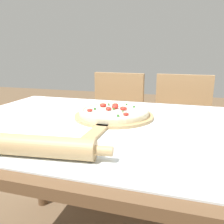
% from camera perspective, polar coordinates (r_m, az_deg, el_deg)
% --- Properties ---
extents(dining_table, '(1.40, 0.92, 0.75)m').
position_cam_1_polar(dining_table, '(0.95, 1.20, -9.09)').
color(dining_table, brown).
rests_on(dining_table, ground_plane).
extents(towel_cloth, '(1.32, 0.84, 0.00)m').
position_cam_1_polar(towel_cloth, '(0.91, 1.23, -2.98)').
color(towel_cloth, silver).
rests_on(towel_cloth, dining_table).
extents(pizza_peel, '(0.33, 0.54, 0.01)m').
position_cam_1_polar(pizza_peel, '(0.98, 0.07, -1.31)').
color(pizza_peel, tan).
rests_on(pizza_peel, towel_cloth).
extents(pizza, '(0.29, 0.29, 0.04)m').
position_cam_1_polar(pizza, '(0.99, 0.48, 0.14)').
color(pizza, beige).
rests_on(pizza, pizza_peel).
extents(rolling_pin, '(0.42, 0.10, 0.06)m').
position_cam_1_polar(rolling_pin, '(0.66, -18.09, -7.77)').
color(rolling_pin, tan).
rests_on(rolling_pin, towel_cloth).
extents(chair_left, '(0.42, 0.42, 0.87)m').
position_cam_1_polar(chair_left, '(1.77, 0.69, -2.94)').
color(chair_left, tan).
rests_on(chair_left, ground_plane).
extents(chair_right, '(0.41, 0.41, 0.87)m').
position_cam_1_polar(chair_right, '(1.70, 16.17, -4.17)').
color(chair_right, tan).
rests_on(chair_right, ground_plane).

